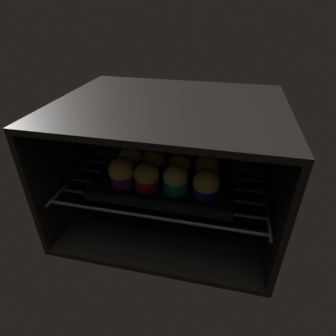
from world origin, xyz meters
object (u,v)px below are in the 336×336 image
object	(u,v)px
muffin_row0_col0	(121,172)
muffin_row2_col1	(162,151)
muffin_row1_col0	(131,158)
muffin_row1_col3	(207,168)
muffin_row2_col0	(139,148)
muffin_row2_col2	(185,154)
muffin_row0_col3	(206,185)
muffin_row2_col3	(209,155)
muffin_row0_col2	(175,180)
muffin_row1_col1	(154,161)
baking_tray	(168,175)
muffin_row0_col1	(147,177)
muffin_row1_col2	(180,166)

from	to	relation	value
muffin_row0_col0	muffin_row2_col1	world-z (taller)	muffin_row0_col0
muffin_row1_col0	muffin_row1_col3	size ratio (longest dim) A/B	1.17
muffin_row2_col0	muffin_row2_col2	xyz separation A→B (cm)	(14.77, -0.59, -0.15)
muffin_row0_col3	muffin_row2_col0	world-z (taller)	muffin_row2_col0
muffin_row0_col0	muffin_row2_col3	bearing A→B (deg)	34.08
muffin_row1_col0	muffin_row2_col0	size ratio (longest dim) A/B	1.14
muffin_row0_col0	muffin_row0_col3	distance (cm)	22.47
muffin_row0_col2	muffin_row1_col0	xyz separation A→B (cm)	(-14.54, 7.62, 0.24)
muffin_row0_col3	muffin_row1_col1	xyz separation A→B (cm)	(-15.66, 7.97, 0.28)
muffin_row0_col2	muffin_row1_col1	bearing A→B (deg)	134.58
baking_tray	muffin_row2_col3	bearing A→B (deg)	33.16
muffin_row2_col2	muffin_row0_col0	bearing A→B (deg)	-134.85
muffin_row0_col1	muffin_row0_col2	distance (cm)	7.60
muffin_row1_col3	muffin_row1_col0	bearing A→B (deg)	-179.26
muffin_row0_col3	baking_tray	bearing A→B (deg)	146.13
baking_tray	muffin_row2_col1	xyz separation A→B (cm)	(-3.66, 7.56, 3.68)
muffin_row2_col1	muffin_row1_col2	bearing A→B (deg)	-48.05
muffin_row1_col1	muffin_row2_col3	xyz separation A→B (cm)	(14.95, 6.87, 0.08)
baking_tray	muffin_row2_col3	distance (cm)	13.55
muffin_row0_col0	muffin_row0_col3	world-z (taller)	muffin_row0_col0
baking_tray	muffin_row1_col3	bearing A→B (deg)	1.16
muffin_row0_col1	muffin_row2_col3	xyz separation A→B (cm)	(14.77, 14.86, 0.22)
muffin_row2_col3	muffin_row0_col0	bearing A→B (deg)	-145.92
muffin_row0_col3	muffin_row2_col0	size ratio (longest dim) A/B	0.97
baking_tray	muffin_row0_col2	distance (cm)	9.39
muffin_row2_col2	muffin_row2_col3	bearing A→B (deg)	-0.18
baking_tray	muffin_row2_col0	size ratio (longest dim) A/B	5.09
muffin_row1_col3	muffin_row2_col1	xyz separation A→B (cm)	(-14.53, 7.34, 0.01)
muffin_row1_col2	muffin_row2_col0	bearing A→B (deg)	150.97
baking_tray	muffin_row1_col2	bearing A→B (deg)	-5.41
muffin_row1_col2	muffin_row0_col0	bearing A→B (deg)	-152.99
baking_tray	muffin_row0_col3	distance (cm)	14.38
muffin_row1_col2	muffin_row2_col0	xyz separation A→B (cm)	(-14.44, 8.02, 0.16)
muffin_row0_col0	muffin_row0_col1	distance (cm)	7.00
muffin_row0_col0	muffin_row1_col1	xyz separation A→B (cm)	(6.81, 7.85, -0.18)
baking_tray	muffin_row0_col0	world-z (taller)	muffin_row0_col0
muffin_row0_col3	muffin_row2_col1	world-z (taller)	muffin_row2_col1
baking_tray	muffin_row1_col1	bearing A→B (deg)	176.98
muffin_row1_col2	muffin_row2_col2	bearing A→B (deg)	87.49
muffin_row0_col1	muffin_row0_col0	bearing A→B (deg)	178.82
muffin_row2_col0	muffin_row1_col0	bearing A→B (deg)	-88.88
muffin_row0_col1	muffin_row2_col3	distance (cm)	20.95
muffin_row1_col0	muffin_row1_col2	bearing A→B (deg)	-1.06
muffin_row1_col2	muffin_row2_col1	distance (cm)	10.59
muffin_row0_col3	muffin_row1_col2	bearing A→B (deg)	137.57
muffin_row0_col3	muffin_row1_col1	world-z (taller)	muffin_row1_col1
muffin_row2_col2	muffin_row2_col3	xyz separation A→B (cm)	(7.09, -0.02, 0.30)
muffin_row2_col3	muffin_row0_col1	bearing A→B (deg)	-134.81
baking_tray	muffin_row0_col2	xyz separation A→B (cm)	(3.67, -7.68, 3.96)
muffin_row0_col3	muffin_row2_col3	bearing A→B (deg)	92.74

